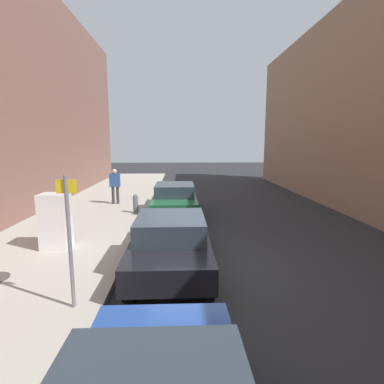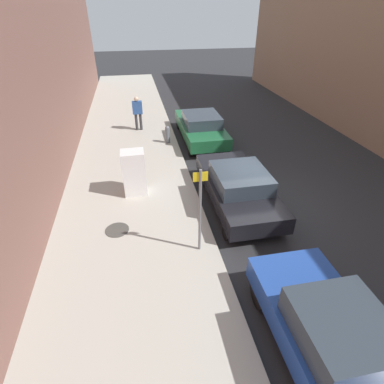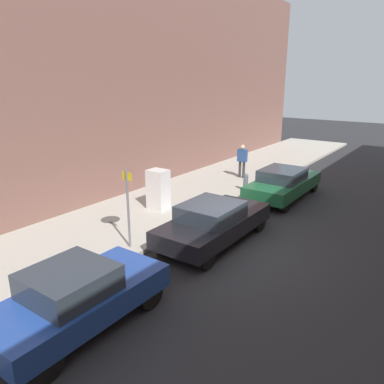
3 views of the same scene
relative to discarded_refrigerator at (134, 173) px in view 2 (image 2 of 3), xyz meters
name	(u,v)px [view 2 (image 2 of 3)]	position (x,y,z in m)	size (l,w,h in m)	color
ground_plane	(258,203)	(4.10, -1.26, -0.94)	(80.00, 80.00, 0.00)	#28282B
sidewalk_slab	(131,216)	(-0.23, -1.26, -0.87)	(4.67, 44.00, 0.15)	#B2ADA0
discarded_refrigerator	(134,173)	(0.00, 0.00, 0.00)	(0.77, 0.64, 1.59)	white
manhole_cover	(117,230)	(-0.64, -2.00, -0.79)	(0.70, 0.70, 0.02)	#47443F
street_sign_post	(200,208)	(1.59, -3.24, 0.59)	(0.36, 0.07, 2.46)	slate
fire_hydrant	(168,134)	(1.65, 4.27, -0.37)	(0.22, 0.22, 0.83)	slate
pedestrian_walking_far	(138,111)	(0.37, 6.27, 0.22)	(0.50, 0.23, 1.73)	#333338
parked_hatchback_blue	(332,336)	(3.34, -6.56, -0.20)	(1.77, 3.96, 1.45)	#23479E
parked_sedan_dark	(238,186)	(3.34, -1.17, -0.23)	(1.87, 4.50, 1.38)	black
parked_sedan_green	(201,127)	(3.34, 4.61, -0.23)	(1.87, 4.65, 1.38)	#1E6038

